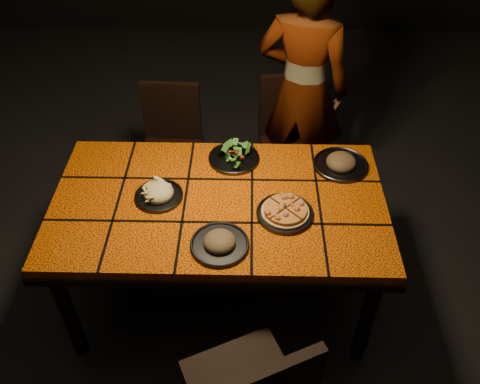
{
  "coord_description": "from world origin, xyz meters",
  "views": [
    {
      "loc": [
        0.14,
        -1.76,
        2.42
      ],
      "look_at": [
        0.1,
        -0.02,
        0.82
      ],
      "focal_mm": 38.0,
      "sensor_mm": 36.0,
      "label": 1
    }
  ],
  "objects_px": {
    "chair_far_left": "(171,139)",
    "plate_pasta": "(159,194)",
    "chair_far_right": "(292,133)",
    "plate_pizza": "(285,212)",
    "diner": "(302,90)",
    "dining_table": "(219,212)"
  },
  "relations": [
    {
      "from": "plate_pasta",
      "to": "dining_table",
      "type": "bearing_deg",
      "value": -2.68
    },
    {
      "from": "chair_far_left",
      "to": "diner",
      "type": "relative_size",
      "value": 0.53
    },
    {
      "from": "dining_table",
      "to": "chair_far_left",
      "type": "distance_m",
      "value": 0.95
    },
    {
      "from": "chair_far_left",
      "to": "plate_pizza",
      "type": "distance_m",
      "value": 1.2
    },
    {
      "from": "chair_far_left",
      "to": "chair_far_right",
      "type": "bearing_deg",
      "value": 6.16
    },
    {
      "from": "chair_far_left",
      "to": "diner",
      "type": "height_order",
      "value": "diner"
    },
    {
      "from": "dining_table",
      "to": "diner",
      "type": "bearing_deg",
      "value": 64.2
    },
    {
      "from": "dining_table",
      "to": "plate_pizza",
      "type": "distance_m",
      "value": 0.34
    },
    {
      "from": "diner",
      "to": "plate_pizza",
      "type": "xyz_separation_m",
      "value": [
        -0.15,
        -1.05,
        -0.02
      ]
    },
    {
      "from": "diner",
      "to": "plate_pasta",
      "type": "distance_m",
      "value": 1.21
    },
    {
      "from": "plate_pizza",
      "to": "chair_far_left",
      "type": "bearing_deg",
      "value": 125.22
    },
    {
      "from": "plate_pizza",
      "to": "plate_pasta",
      "type": "bearing_deg",
      "value": 169.92
    },
    {
      "from": "chair_far_right",
      "to": "plate_pasta",
      "type": "bearing_deg",
      "value": -138.58
    },
    {
      "from": "chair_far_left",
      "to": "plate_pasta",
      "type": "distance_m",
      "value": 0.9
    },
    {
      "from": "chair_far_left",
      "to": "dining_table",
      "type": "bearing_deg",
      "value": -64.46
    },
    {
      "from": "chair_far_right",
      "to": "diner",
      "type": "relative_size",
      "value": 0.55
    },
    {
      "from": "diner",
      "to": "dining_table",
      "type": "bearing_deg",
      "value": 80.96
    },
    {
      "from": "dining_table",
      "to": "plate_pasta",
      "type": "height_order",
      "value": "plate_pasta"
    },
    {
      "from": "chair_far_right",
      "to": "chair_far_left",
      "type": "bearing_deg",
      "value": 173.01
    },
    {
      "from": "plate_pasta",
      "to": "plate_pizza",
      "type": "bearing_deg",
      "value": -10.08
    },
    {
      "from": "dining_table",
      "to": "chair_far_right",
      "type": "height_order",
      "value": "chair_far_right"
    },
    {
      "from": "plate_pizza",
      "to": "plate_pasta",
      "type": "xyz_separation_m",
      "value": [
        -0.6,
        0.11,
        0.0
      ]
    }
  ]
}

